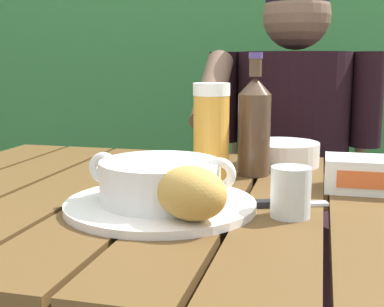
{
  "coord_description": "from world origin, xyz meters",
  "views": [
    {
      "loc": [
        0.19,
        -0.83,
        0.97
      ],
      "look_at": [
        -0.03,
        0.01,
        0.81
      ],
      "focal_mm": 48.81,
      "sensor_mm": 36.0,
      "label": 1
    }
  ],
  "objects_px": {
    "serving_plate": "(160,205)",
    "butter_tub": "(363,174)",
    "chair_near_diner": "(292,218)",
    "soup_bowl": "(160,180)",
    "table_knife": "(272,204)",
    "beer_glass": "(211,132)",
    "water_glass_small": "(291,192)",
    "diner_bowl": "(282,153)",
    "person_eating": "(290,152)",
    "bread_roll": "(191,193)",
    "beer_bottle": "(254,124)"
  },
  "relations": [
    {
      "from": "butter_tub",
      "to": "soup_bowl",
      "type": "bearing_deg",
      "value": -147.89
    },
    {
      "from": "chair_near_diner",
      "to": "serving_plate",
      "type": "bearing_deg",
      "value": -99.47
    },
    {
      "from": "chair_near_diner",
      "to": "person_eating",
      "type": "xyz_separation_m",
      "value": [
        -0.0,
        -0.2,
        0.25
      ]
    },
    {
      "from": "soup_bowl",
      "to": "bread_roll",
      "type": "distance_m",
      "value": 0.11
    },
    {
      "from": "person_eating",
      "to": "serving_plate",
      "type": "xyz_separation_m",
      "value": [
        -0.15,
        -0.74,
        0.04
      ]
    },
    {
      "from": "person_eating",
      "to": "beer_bottle",
      "type": "xyz_separation_m",
      "value": [
        -0.04,
        -0.46,
        0.13
      ]
    },
    {
      "from": "bread_roll",
      "to": "water_glass_small",
      "type": "distance_m",
      "value": 0.15
    },
    {
      "from": "beer_bottle",
      "to": "butter_tub",
      "type": "relative_size",
      "value": 1.88
    },
    {
      "from": "serving_plate",
      "to": "soup_bowl",
      "type": "distance_m",
      "value": 0.04
    },
    {
      "from": "soup_bowl",
      "to": "beer_bottle",
      "type": "relative_size",
      "value": 0.98
    },
    {
      "from": "water_glass_small",
      "to": "butter_tub",
      "type": "xyz_separation_m",
      "value": [
        0.11,
        0.19,
        -0.01
      ]
    },
    {
      "from": "serving_plate",
      "to": "water_glass_small",
      "type": "distance_m",
      "value": 0.2
    },
    {
      "from": "beer_glass",
      "to": "bread_roll",
      "type": "bearing_deg",
      "value": -83.12
    },
    {
      "from": "person_eating",
      "to": "diner_bowl",
      "type": "relative_size",
      "value": 7.51
    },
    {
      "from": "soup_bowl",
      "to": "water_glass_small",
      "type": "relative_size",
      "value": 3.16
    },
    {
      "from": "serving_plate",
      "to": "table_knife",
      "type": "height_order",
      "value": "serving_plate"
    },
    {
      "from": "chair_near_diner",
      "to": "soup_bowl",
      "type": "xyz_separation_m",
      "value": [
        -0.16,
        -0.94,
        0.33
      ]
    },
    {
      "from": "bread_roll",
      "to": "table_knife",
      "type": "height_order",
      "value": "bread_roll"
    },
    {
      "from": "chair_near_diner",
      "to": "soup_bowl",
      "type": "relative_size",
      "value": 3.81
    },
    {
      "from": "diner_bowl",
      "to": "beer_glass",
      "type": "bearing_deg",
      "value": -125.05
    },
    {
      "from": "serving_plate",
      "to": "butter_tub",
      "type": "distance_m",
      "value": 0.37
    },
    {
      "from": "bread_roll",
      "to": "diner_bowl",
      "type": "bearing_deg",
      "value": 79.64
    },
    {
      "from": "soup_bowl",
      "to": "beer_glass",
      "type": "height_order",
      "value": "beer_glass"
    },
    {
      "from": "water_glass_small",
      "to": "diner_bowl",
      "type": "relative_size",
      "value": 0.47
    },
    {
      "from": "serving_plate",
      "to": "diner_bowl",
      "type": "relative_size",
      "value": 1.86
    },
    {
      "from": "person_eating",
      "to": "beer_bottle",
      "type": "distance_m",
      "value": 0.48
    },
    {
      "from": "person_eating",
      "to": "soup_bowl",
      "type": "bearing_deg",
      "value": -101.73
    },
    {
      "from": "serving_plate",
      "to": "beer_glass",
      "type": "height_order",
      "value": "beer_glass"
    },
    {
      "from": "bread_roll",
      "to": "diner_bowl",
      "type": "xyz_separation_m",
      "value": [
        0.09,
        0.47,
        -0.02
      ]
    },
    {
      "from": "beer_glass",
      "to": "butter_tub",
      "type": "height_order",
      "value": "beer_glass"
    },
    {
      "from": "serving_plate",
      "to": "beer_glass",
      "type": "relative_size",
      "value": 1.61
    },
    {
      "from": "person_eating",
      "to": "beer_glass",
      "type": "height_order",
      "value": "person_eating"
    },
    {
      "from": "table_knife",
      "to": "chair_near_diner",
      "type": "bearing_deg",
      "value": 90.64
    },
    {
      "from": "serving_plate",
      "to": "table_knife",
      "type": "xyz_separation_m",
      "value": [
        0.17,
        0.05,
        -0.0
      ]
    },
    {
      "from": "chair_near_diner",
      "to": "beer_glass",
      "type": "bearing_deg",
      "value": -99.62
    },
    {
      "from": "bread_roll",
      "to": "beer_glass",
      "type": "relative_size",
      "value": 0.69
    },
    {
      "from": "bread_roll",
      "to": "beer_glass",
      "type": "height_order",
      "value": "beer_glass"
    },
    {
      "from": "serving_plate",
      "to": "table_knife",
      "type": "relative_size",
      "value": 2.02
    },
    {
      "from": "beer_bottle",
      "to": "table_knife",
      "type": "relative_size",
      "value": 1.65
    },
    {
      "from": "chair_near_diner",
      "to": "water_glass_small",
      "type": "distance_m",
      "value": 0.99
    },
    {
      "from": "bread_roll",
      "to": "diner_bowl",
      "type": "height_order",
      "value": "bread_roll"
    },
    {
      "from": "beer_bottle",
      "to": "water_glass_small",
      "type": "bearing_deg",
      "value": -71.68
    },
    {
      "from": "bread_roll",
      "to": "person_eating",
      "type": "bearing_deg",
      "value": 84.2
    },
    {
      "from": "butter_tub",
      "to": "table_knife",
      "type": "relative_size",
      "value": 0.88
    },
    {
      "from": "serving_plate",
      "to": "butter_tub",
      "type": "xyz_separation_m",
      "value": [
        0.31,
        0.19,
        0.02
      ]
    },
    {
      "from": "chair_near_diner",
      "to": "beer_glass",
      "type": "distance_m",
      "value": 0.82
    },
    {
      "from": "chair_near_diner",
      "to": "beer_glass",
      "type": "relative_size",
      "value": 4.87
    },
    {
      "from": "serving_plate",
      "to": "beer_glass",
      "type": "xyz_separation_m",
      "value": [
        0.03,
        0.22,
        0.09
      ]
    },
    {
      "from": "table_knife",
      "to": "beer_glass",
      "type": "bearing_deg",
      "value": 128.77
    },
    {
      "from": "serving_plate",
      "to": "water_glass_small",
      "type": "xyz_separation_m",
      "value": [
        0.2,
        0.01,
        0.03
      ]
    }
  ]
}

